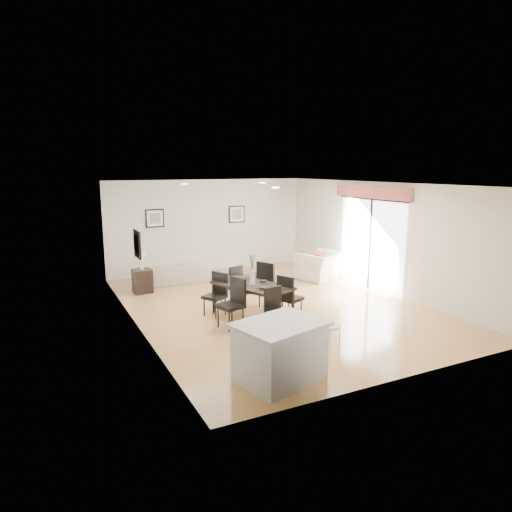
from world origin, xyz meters
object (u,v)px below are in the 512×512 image
dining_table (252,287)px  dining_chair_foot (233,282)px  dining_chair_wfar (217,291)px  dining_chair_wnear (234,300)px  dining_chair_enear (288,295)px  dining_chair_efar (269,282)px  dining_chair_head (276,308)px  kitchen_island (280,351)px  sofa (178,273)px  side_table (142,281)px  bar_stool (330,331)px  coffee_table (254,283)px  armchair (320,266)px

dining_table → dining_chair_foot: size_ratio=2.11×
dining_chair_wfar → dining_chair_foot: (0.62, 0.59, -0.01)m
dining_chair_wnear → dining_chair_enear: dining_chair_wnear is taller
dining_chair_wnear → dining_chair_efar: 1.41m
dining_table → dining_chair_wfar: (-0.60, 0.45, -0.12)m
dining_chair_head → kitchen_island: kitchen_island is taller
dining_table → kitchen_island: 2.90m
dining_chair_wfar → dining_chair_head: size_ratio=1.03×
dining_table → dining_chair_head: (-0.01, -1.04, -0.14)m
dining_chair_wfar → dining_chair_head: (0.58, -1.49, -0.02)m
dining_chair_enear → dining_chair_efar: (-0.01, 0.83, 0.07)m
dining_chair_head → kitchen_island: bearing=-128.2°
sofa → dining_chair_wnear: bearing=95.7°
dining_table → side_table: bearing=97.8°
sofa → dining_chair_head: 4.52m
bar_stool → side_table: bearing=105.8°
dining_chair_wfar → side_table: bearing=174.3°
bar_stool → kitchen_island: bearing=180.0°
dining_table → dining_chair_wnear: 0.71m
dining_chair_foot → kitchen_island: (-0.91, -3.79, -0.05)m
dining_chair_head → side_table: size_ratio=1.49×
dining_chair_efar → coffee_table: size_ratio=1.08×
bar_stool → dining_chair_wnear: bearing=103.4°
kitchen_island → armchair: bearing=35.4°
armchair → dining_chair_wnear: bearing=13.8°
dining_table → dining_chair_efar: dining_chair_efar is taller
dining_table → coffee_table: (0.90, 1.78, -0.43)m
side_table → kitchen_island: (0.73, -5.63, 0.15)m
dining_table → dining_chair_wnear: bearing=-167.7°
dining_chair_wnear → side_table: 3.44m
dining_chair_efar → dining_chair_head: (-0.60, -1.42, -0.10)m
dining_table → dining_chair_wfar: size_ratio=2.07×
armchair → coffee_table: size_ratio=1.21×
dining_chair_foot → side_table: dining_chair_foot is taller
sofa → dining_table: dining_table is taller
coffee_table → kitchen_island: bearing=-102.6°
dining_chair_efar → dining_chair_foot: bearing=15.9°
armchair → dining_chair_wfar: dining_chair_wfar is taller
dining_chair_wfar → side_table: size_ratio=1.54×
dining_chair_wfar → coffee_table: 2.03m
sofa → dining_chair_wfar: dining_chair_wfar is taller
dining_chair_foot → dining_chair_enear: bearing=91.6°
armchair → dining_chair_head: 4.37m
armchair → dining_chair_efar: size_ratio=1.12×
side_table → bar_stool: bearing=-74.2°
sofa → dining_chair_wfar: 3.00m
dining_chair_head → armchair: bearing=33.7°
coffee_table → bar_stool: bar_stool is taller
side_table → dining_chair_wnear: bearing=-72.5°
dining_chair_wnear → coffee_table: 2.66m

